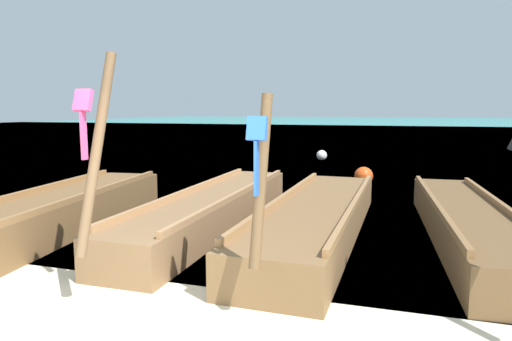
{
  "coord_description": "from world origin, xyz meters",
  "views": [
    {
      "loc": [
        2.16,
        -2.98,
        2.21
      ],
      "look_at": [
        0.0,
        3.97,
        1.21
      ],
      "focal_mm": 31.61,
      "sensor_mm": 36.0,
      "label": 1
    }
  ],
  "objects_px": {
    "longtail_boat_blue_ribbon": "(318,219)",
    "mooring_buoy_near": "(322,155)",
    "longtail_boat_orange_ribbon": "(61,212)",
    "mooring_buoy_far": "(364,176)",
    "longtail_boat_pink_ribbon": "(213,209)",
    "longtail_boat_yellow_ribbon": "(467,223)"
  },
  "relations": [
    {
      "from": "mooring_buoy_near",
      "to": "longtail_boat_pink_ribbon",
      "type": "bearing_deg",
      "value": -91.29
    },
    {
      "from": "mooring_buoy_near",
      "to": "mooring_buoy_far",
      "type": "relative_size",
      "value": 0.84
    },
    {
      "from": "longtail_boat_blue_ribbon",
      "to": "mooring_buoy_far",
      "type": "height_order",
      "value": "longtail_boat_blue_ribbon"
    },
    {
      "from": "longtail_boat_pink_ribbon",
      "to": "longtail_boat_yellow_ribbon",
      "type": "distance_m",
      "value": 4.47
    },
    {
      "from": "longtail_boat_blue_ribbon",
      "to": "longtail_boat_orange_ribbon",
      "type": "bearing_deg",
      "value": -167.34
    },
    {
      "from": "mooring_buoy_near",
      "to": "longtail_boat_orange_ribbon",
      "type": "bearing_deg",
      "value": -102.44
    },
    {
      "from": "longtail_boat_blue_ribbon",
      "to": "mooring_buoy_near",
      "type": "bearing_deg",
      "value": 98.65
    },
    {
      "from": "mooring_buoy_near",
      "to": "longtail_boat_blue_ribbon",
      "type": "bearing_deg",
      "value": -81.35
    },
    {
      "from": "longtail_boat_yellow_ribbon",
      "to": "longtail_boat_orange_ribbon",
      "type": "bearing_deg",
      "value": -168.59
    },
    {
      "from": "longtail_boat_orange_ribbon",
      "to": "longtail_boat_yellow_ribbon",
      "type": "bearing_deg",
      "value": 11.41
    },
    {
      "from": "longtail_boat_pink_ribbon",
      "to": "longtail_boat_blue_ribbon",
      "type": "xyz_separation_m",
      "value": [
        2.02,
        -0.12,
        -0.01
      ]
    },
    {
      "from": "longtail_boat_orange_ribbon",
      "to": "longtail_boat_blue_ribbon",
      "type": "distance_m",
      "value": 4.66
    },
    {
      "from": "longtail_boat_orange_ribbon",
      "to": "mooring_buoy_far",
      "type": "xyz_separation_m",
      "value": [
        4.95,
        6.66,
        -0.07
      ]
    },
    {
      "from": "mooring_buoy_near",
      "to": "mooring_buoy_far",
      "type": "distance_m",
      "value": 6.34
    },
    {
      "from": "longtail_boat_orange_ribbon",
      "to": "mooring_buoy_near",
      "type": "bearing_deg",
      "value": 77.56
    },
    {
      "from": "longtail_boat_orange_ribbon",
      "to": "mooring_buoy_near",
      "type": "distance_m",
      "value": 12.92
    },
    {
      "from": "mooring_buoy_near",
      "to": "mooring_buoy_far",
      "type": "bearing_deg",
      "value": -70.02
    },
    {
      "from": "longtail_boat_blue_ribbon",
      "to": "longtail_boat_yellow_ribbon",
      "type": "xyz_separation_m",
      "value": [
        2.44,
        0.39,
        0.01
      ]
    },
    {
      "from": "longtail_boat_blue_ribbon",
      "to": "longtail_boat_yellow_ribbon",
      "type": "distance_m",
      "value": 2.47
    },
    {
      "from": "longtail_boat_orange_ribbon",
      "to": "longtail_boat_blue_ribbon",
      "type": "height_order",
      "value": "longtail_boat_orange_ribbon"
    },
    {
      "from": "longtail_boat_blue_ribbon",
      "to": "mooring_buoy_near",
      "type": "distance_m",
      "value": 11.73
    },
    {
      "from": "longtail_boat_pink_ribbon",
      "to": "mooring_buoy_far",
      "type": "relative_size",
      "value": 13.28
    }
  ]
}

